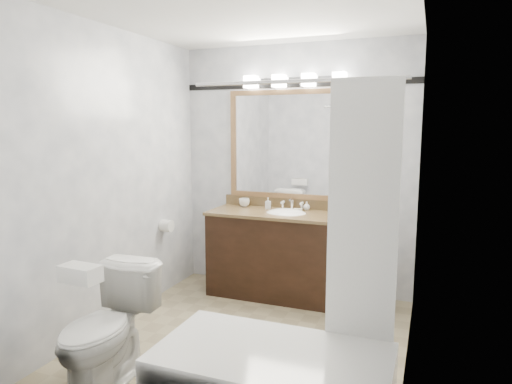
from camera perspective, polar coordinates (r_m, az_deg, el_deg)
room at (r=3.46m, az=-1.19°, el=0.94°), size 2.42×2.62×2.52m
vanity at (r=4.56m, az=3.75°, el=-7.63°), size 1.53×0.58×0.97m
mirror at (r=4.65m, az=4.86°, el=5.89°), size 1.40×0.04×1.10m
vanity_light_bar at (r=4.61m, az=4.76°, el=13.76°), size 1.02×0.14×0.12m
accent_stripe at (r=4.67m, az=4.99°, el=13.27°), size 2.40×0.01×0.06m
bathtub at (r=2.78m, az=2.65°, el=-22.25°), size 1.30×0.75×1.96m
tp_roll at (r=4.66m, az=-11.11°, el=-4.17°), size 0.11×0.12×0.12m
toilet at (r=3.23m, az=-18.24°, el=-15.98°), size 0.47×0.78×0.77m
tissue_box at (r=2.94m, az=-21.14°, el=-9.49°), size 0.25×0.15×0.10m
coffee_maker at (r=4.28m, az=10.31°, el=-1.03°), size 0.16×0.20×0.31m
cup_left at (r=4.79m, az=-1.45°, el=-1.31°), size 0.12×0.12×0.09m
cup_right at (r=4.85m, az=-1.66°, el=-1.26°), size 0.09×0.09×0.07m
soap_bottle_a at (r=4.65m, az=1.51°, el=-1.42°), size 0.06×0.06×0.12m
soap_bottle_b at (r=4.61m, az=6.35°, el=-1.73°), size 0.08×0.08×0.09m
soap_bar at (r=4.55m, az=5.25°, el=-2.24°), size 0.09×0.07×0.03m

